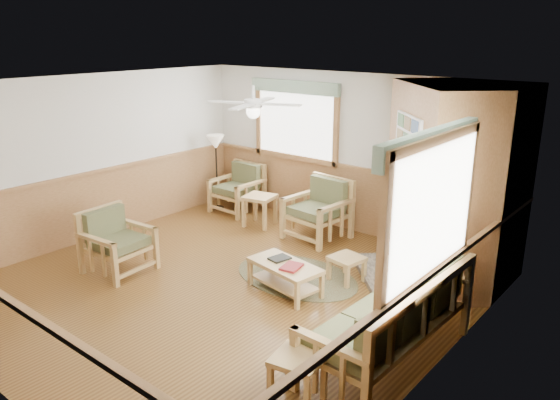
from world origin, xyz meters
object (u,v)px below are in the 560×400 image
Objects in this scene: armchair_back_right at (317,210)px; end_table_chairs at (260,211)px; sofa at (389,318)px; floor_lamp_left at (217,172)px; footstool at (346,269)px; floor_lamp_right at (418,247)px; end_table_sofa at (298,380)px; coffee_table at (285,278)px; armchair_back_left at (237,188)px; armchair_left at (118,242)px.

armchair_back_right is 1.78× the size of end_table_chairs.
sofa is 1.47× the size of floor_lamp_left.
end_table_chairs is at bearing 159.14° from footstool.
footstool is 0.25× the size of floor_lamp_right.
end_table_sofa is (2.37, -3.58, -0.25)m from armchair_back_right.
armchair_back_right is 2.07m from coffee_table.
armchair_back_right is at bearing 123.03° from coffee_table.
end_table_sofa is at bearing -40.19° from armchair_back_left.
sofa is 5.35m from armchair_back_left.
end_table_chairs is (0.87, -0.33, -0.18)m from armchair_back_left.
sofa is 2.12× the size of coffee_table.
armchair_back_left is at bearing -180.00° from armchair_back_right.
armchair_back_right reaches higher than end_table_chairs.
sofa is 2.35× the size of armchair_back_left.
footstool is (1.28, -1.07, -0.32)m from armchair_back_right.
end_table_chairs is (0.27, 2.74, -0.18)m from armchair_left.
floor_lamp_right is (1.55, 0.65, 0.64)m from coffee_table.
end_table_chairs is 2.61m from footstool.
sofa is 2.36× the size of armchair_left.
end_table_sofa is (3.52, -3.43, -0.03)m from end_table_chairs.
end_table_sofa is 2.43m from floor_lamp_right.
coffee_table is at bearing -41.08° from end_table_chairs.
floor_lamp_right is (3.53, -1.08, 0.56)m from end_table_chairs.
armchair_back_right reaches higher than sofa.
floor_lamp_right is at bearing -14.96° from floor_lamp_left.
sofa is 5.68m from floor_lamp_left.
footstool is at bearing 172.29° from floor_lamp_right.
armchair_left reaches higher than end_table_chairs.
footstool is at bearing -20.86° from end_table_chairs.
end_table_sofa is at bearing -90.33° from floor_lamp_right.
armchair_left is (-1.43, -2.89, -0.04)m from armchair_back_right.
coffee_table is 2.03× the size of end_table_sofa.
armchair_back_right is 2.40× the size of footstool.
floor_lamp_left is at bearing -176.47° from armchair_back_right.
footstool is 1.29m from floor_lamp_right.
armchair_back_left is 4.63m from floor_lamp_right.
end_table_chairs is 1.35× the size of footstool.
floor_lamp_left is (-1.02, 2.96, 0.28)m from armchair_left.
floor_lamp_left reaches higher than coffee_table.
armchair_back_right reaches higher than footstool.
sofa is at bearing -28.65° from armchair_back_left.
sofa reaches higher than armchair_left.
armchair_back_right is 1.99× the size of end_table_sofa.
sofa is 4.44m from end_table_chairs.
armchair_back_left is 0.62× the size of floor_lamp_left.
armchair_left is at bearing -146.76° from coffee_table.
armchair_back_left is 1.00× the size of armchair_left.
armchair_back_right is 2.70m from floor_lamp_right.
coffee_table is 2.29m from end_table_sofa.
floor_lamp_right reaches higher than end_table_chairs.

